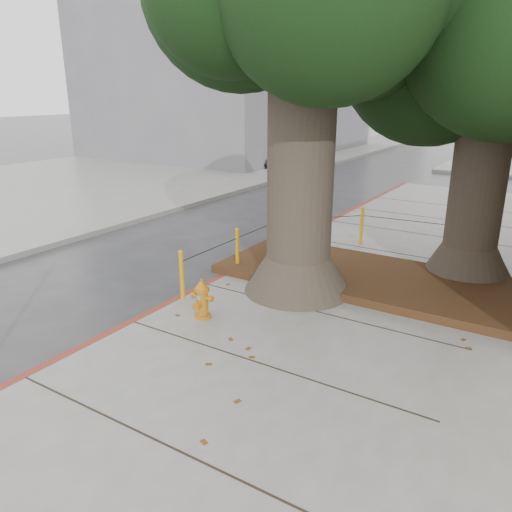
# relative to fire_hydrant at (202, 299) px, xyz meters

# --- Properties ---
(ground) EXTENTS (140.00, 140.00, 0.00)m
(ground) POSITION_rel_fire_hydrant_xyz_m (1.09, -0.76, -0.49)
(ground) COLOR #28282B
(ground) RESTS_ON ground
(sidewalk_opposite) EXTENTS (14.00, 60.00, 0.15)m
(sidewalk_opposite) POSITION_rel_fire_hydrant_xyz_m (-12.91, 9.24, -0.41)
(sidewalk_opposite) COLOR slate
(sidewalk_opposite) RESTS_ON ground
(curb_red) EXTENTS (0.14, 26.00, 0.16)m
(curb_red) POSITION_rel_fire_hydrant_xyz_m (-0.91, 1.74, -0.41)
(curb_red) COLOR maroon
(curb_red) RESTS_ON ground
(planter_bed) EXTENTS (6.40, 2.60, 0.16)m
(planter_bed) POSITION_rel_fire_hydrant_xyz_m (1.99, 3.14, -0.26)
(planter_bed) COLOR black
(planter_bed) RESTS_ON sidewalk_main
(building_far_grey) EXTENTS (12.00, 16.00, 12.00)m
(building_far_grey) POSITION_rel_fire_hydrant_xyz_m (-13.91, 21.24, 5.51)
(building_far_grey) COLOR slate
(building_far_grey) RESTS_ON ground
(building_far_white) EXTENTS (12.00, 18.00, 15.00)m
(building_far_white) POSITION_rel_fire_hydrant_xyz_m (-15.91, 44.24, 7.01)
(building_far_white) COLOR silver
(building_far_white) RESTS_ON ground
(bollard_ring) EXTENTS (3.79, 5.39, 0.95)m
(bollard_ring) POSITION_rel_fire_hydrant_xyz_m (0.22, 3.62, 0.18)
(bollard_ring) COLOR orange
(bollard_ring) RESTS_ON sidewalk_main
(fire_hydrant) EXTENTS (0.36, 0.33, 0.69)m
(fire_hydrant) POSITION_rel_fire_hydrant_xyz_m (0.00, 0.00, 0.00)
(fire_hydrant) COLOR #BF7313
(fire_hydrant) RESTS_ON sidewalk_main
(car_dark) EXTENTS (1.96, 3.98, 1.11)m
(car_dark) POSITION_rel_fire_hydrant_xyz_m (-8.55, 16.66, 0.07)
(car_dark) COLOR black
(car_dark) RESTS_ON ground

